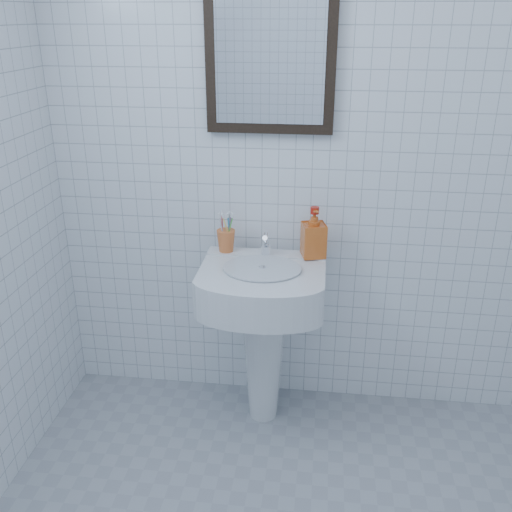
# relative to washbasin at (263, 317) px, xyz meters

# --- Properties ---
(wall_back) EXTENTS (2.20, 0.02, 2.50)m
(wall_back) POSITION_rel_washbasin_xyz_m (0.17, 0.22, 0.74)
(wall_back) COLOR white
(wall_back) RESTS_ON ground
(washbasin) EXTENTS (0.50, 0.36, 0.76)m
(washbasin) POSITION_rel_washbasin_xyz_m (0.00, 0.00, 0.00)
(washbasin) COLOR white
(washbasin) RESTS_ON ground
(faucet) EXTENTS (0.04, 0.09, 0.10)m
(faucet) POSITION_rel_washbasin_xyz_m (0.00, 0.09, 0.28)
(faucet) COLOR white
(faucet) RESTS_ON washbasin
(toothbrush_cup) EXTENTS (0.10, 0.10, 0.09)m
(toothbrush_cup) POSITION_rel_washbasin_xyz_m (-0.17, 0.11, 0.29)
(toothbrush_cup) COLOR orange
(toothbrush_cup) RESTS_ON washbasin
(soap_dispenser) EXTENTS (0.11, 0.12, 0.21)m
(soap_dispenser) POSITION_rel_washbasin_xyz_m (0.19, 0.11, 0.35)
(soap_dispenser) COLOR #B82E11
(soap_dispenser) RESTS_ON washbasin
(wall_mirror) EXTENTS (0.50, 0.04, 0.62)m
(wall_mirror) POSITION_rel_washbasin_xyz_m (0.00, 0.20, 1.04)
(wall_mirror) COLOR black
(wall_mirror) RESTS_ON wall_back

